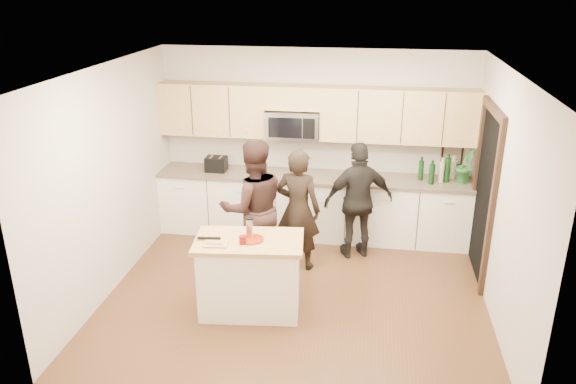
# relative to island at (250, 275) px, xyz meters

# --- Properties ---
(floor) EXTENTS (4.50, 4.50, 0.00)m
(floor) POSITION_rel_island_xyz_m (0.47, 0.44, -0.45)
(floor) COLOR #58311E
(floor) RESTS_ON ground
(room_shell) EXTENTS (4.52, 4.02, 2.71)m
(room_shell) POSITION_rel_island_xyz_m (0.47, 0.44, 1.28)
(room_shell) COLOR #BCAFA1
(room_shell) RESTS_ON ground
(back_cabinetry) EXTENTS (4.50, 0.66, 0.94)m
(back_cabinetry) POSITION_rel_island_xyz_m (0.47, 2.13, 0.02)
(back_cabinetry) COLOR white
(back_cabinetry) RESTS_ON ground
(upper_cabinetry) EXTENTS (4.50, 0.33, 0.75)m
(upper_cabinetry) POSITION_rel_island_xyz_m (0.51, 2.27, 1.39)
(upper_cabinetry) COLOR tan
(upper_cabinetry) RESTS_ON ground
(microwave) EXTENTS (0.76, 0.41, 0.40)m
(microwave) POSITION_rel_island_xyz_m (0.16, 2.24, 1.20)
(microwave) COLOR silver
(microwave) RESTS_ON ground
(doorway) EXTENTS (0.06, 1.25, 2.20)m
(doorway) POSITION_rel_island_xyz_m (2.71, 1.34, 0.70)
(doorway) COLOR black
(doorway) RESTS_ON ground
(framed_picture) EXTENTS (0.30, 0.03, 0.38)m
(framed_picture) POSITION_rel_island_xyz_m (2.42, 2.42, 0.83)
(framed_picture) COLOR black
(framed_picture) RESTS_ON ground
(dish_towel) EXTENTS (0.34, 0.60, 0.48)m
(dish_towel) POSITION_rel_island_xyz_m (-0.48, 1.94, 0.35)
(dish_towel) COLOR white
(dish_towel) RESTS_ON ground
(island) EXTENTS (1.27, 0.82, 0.90)m
(island) POSITION_rel_island_xyz_m (0.00, 0.00, 0.00)
(island) COLOR white
(island) RESTS_ON ground
(red_plate) EXTENTS (0.27, 0.27, 0.02)m
(red_plate) POSITION_rel_island_xyz_m (0.03, -0.01, 0.45)
(red_plate) COLOR maroon
(red_plate) RESTS_ON island
(box_grater) EXTENTS (0.08, 0.06, 0.23)m
(box_grater) POSITION_rel_island_xyz_m (0.00, 0.05, 0.58)
(box_grater) COLOR silver
(box_grater) RESTS_ON red_plate
(drink_glass) EXTENTS (0.07, 0.07, 0.10)m
(drink_glass) POSITION_rel_island_xyz_m (-0.04, -0.12, 0.49)
(drink_glass) COLOR #660D0B
(drink_glass) RESTS_ON island
(cutting_board) EXTENTS (0.28, 0.21, 0.02)m
(cutting_board) POSITION_rel_island_xyz_m (-0.33, -0.18, 0.45)
(cutting_board) COLOR tan
(cutting_board) RESTS_ON island
(tongs) EXTENTS (0.26, 0.06, 0.02)m
(tongs) POSITION_rel_island_xyz_m (-0.43, -0.09, 0.47)
(tongs) COLOR black
(tongs) RESTS_ON cutting_board
(knife) EXTENTS (0.20, 0.04, 0.01)m
(knife) POSITION_rel_island_xyz_m (-0.34, -0.21, 0.47)
(knife) COLOR silver
(knife) RESTS_ON cutting_board
(toaster) EXTENTS (0.30, 0.23, 0.22)m
(toaster) POSITION_rel_island_xyz_m (-0.95, 2.11, 0.59)
(toaster) COLOR black
(toaster) RESTS_ON back_cabinetry
(bottle_cluster) EXTENTS (0.53, 0.34, 0.40)m
(bottle_cluster) POSITION_rel_island_xyz_m (2.25, 2.15, 0.66)
(bottle_cluster) COLOR black
(bottle_cluster) RESTS_ON back_cabinetry
(orchid) EXTENTS (0.34, 0.36, 0.50)m
(orchid) POSITION_rel_island_xyz_m (2.57, 2.16, 0.74)
(orchid) COLOR #2B6D2D
(orchid) RESTS_ON back_cabinetry
(woman_left) EXTENTS (0.65, 0.49, 1.63)m
(woman_left) POSITION_rel_island_xyz_m (0.39, 1.13, 0.36)
(woman_left) COLOR black
(woman_left) RESTS_ON ground
(woman_center) EXTENTS (1.06, 0.97, 1.77)m
(woman_center) POSITION_rel_island_xyz_m (-0.14, 0.92, 0.43)
(woman_center) COLOR black
(woman_center) RESTS_ON ground
(woman_right) EXTENTS (1.03, 0.70, 1.62)m
(woman_right) POSITION_rel_island_xyz_m (1.15, 1.57, 0.35)
(woman_right) COLOR black
(woman_right) RESTS_ON ground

